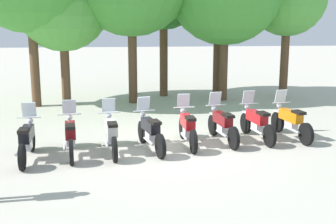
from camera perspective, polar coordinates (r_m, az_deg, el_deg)
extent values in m
plane|color=#BCB7A8|center=(12.56, 0.21, -4.50)|extent=(80.00, 80.00, 0.00)
cylinder|color=black|center=(12.70, -16.80, -3.34)|extent=(0.14, 0.64, 0.64)
cylinder|color=black|center=(11.23, -17.91, -5.44)|extent=(0.14, 0.64, 0.64)
cube|color=silver|center=(12.61, -16.90, -1.85)|extent=(0.14, 0.37, 0.04)
cube|color=black|center=(11.92, -17.39, -2.64)|extent=(0.31, 0.96, 0.30)
cube|color=silver|center=(11.94, -17.35, -3.96)|extent=(0.24, 0.41, 0.24)
cube|color=black|center=(11.49, -17.75, -2.23)|extent=(0.26, 0.45, 0.08)
cylinder|color=silver|center=(12.53, -16.95, -2.06)|extent=(0.06, 0.23, 0.64)
cylinder|color=silver|center=(12.37, -17.10, -0.66)|extent=(0.62, 0.07, 0.04)
sphere|color=silver|center=(12.52, -16.98, -1.06)|extent=(0.17, 0.17, 0.16)
cylinder|color=silver|center=(11.70, -18.32, -4.66)|extent=(0.11, 0.70, 0.07)
cube|color=silver|center=(12.39, -17.12, 0.30)|extent=(0.37, 0.15, 0.39)
cylinder|color=black|center=(12.81, -12.19, -2.96)|extent=(0.18, 0.65, 0.64)
cylinder|color=black|center=(11.31, -12.08, -4.97)|extent=(0.18, 0.65, 0.64)
cube|color=silver|center=(12.72, -12.26, -1.48)|extent=(0.17, 0.37, 0.04)
cube|color=maroon|center=(12.02, -12.22, -2.23)|extent=(0.38, 0.98, 0.30)
cube|color=silver|center=(12.04, -12.16, -3.54)|extent=(0.27, 0.43, 0.24)
cube|color=black|center=(11.58, -12.23, -1.80)|extent=(0.30, 0.47, 0.08)
cylinder|color=silver|center=(12.64, -12.25, -1.68)|extent=(0.08, 0.23, 0.64)
cylinder|color=silver|center=(12.48, -12.31, -0.29)|extent=(0.62, 0.12, 0.04)
sphere|color=silver|center=(12.63, -12.30, -0.69)|extent=(0.18, 0.18, 0.16)
cylinder|color=silver|center=(11.77, -12.90, -4.24)|extent=(0.16, 0.70, 0.07)
cube|color=silver|center=(12.50, -12.36, 0.67)|extent=(0.37, 0.18, 0.39)
cylinder|color=black|center=(12.85, -7.44, -2.73)|extent=(0.18, 0.65, 0.64)
cylinder|color=black|center=(11.36, -6.74, -4.70)|extent=(0.18, 0.65, 0.64)
cube|color=silver|center=(12.77, -7.48, -1.26)|extent=(0.16, 0.37, 0.04)
cube|color=silver|center=(12.06, -7.18, -1.99)|extent=(0.38, 0.98, 0.30)
cube|color=silver|center=(12.08, -7.12, -3.29)|extent=(0.27, 0.42, 0.24)
cube|color=black|center=(11.63, -7.02, -1.56)|extent=(0.29, 0.47, 0.08)
cylinder|color=silver|center=(12.69, -7.44, -1.46)|extent=(0.08, 0.23, 0.64)
cylinder|color=silver|center=(12.52, -7.45, -0.06)|extent=(0.62, 0.11, 0.04)
sphere|color=silver|center=(12.68, -7.48, -0.47)|extent=(0.18, 0.18, 0.16)
cylinder|color=silver|center=(11.80, -7.75, -3.99)|extent=(0.16, 0.70, 0.07)
cube|color=silver|center=(12.54, -7.50, 0.89)|extent=(0.37, 0.18, 0.39)
cylinder|color=black|center=(12.97, -3.22, -2.50)|extent=(0.26, 0.64, 0.64)
cylinder|color=black|center=(11.55, -0.97, -4.34)|extent=(0.26, 0.64, 0.64)
cube|color=silver|center=(12.89, -3.24, -1.04)|extent=(0.21, 0.38, 0.04)
cube|color=black|center=(12.21, -2.25, -1.73)|extent=(0.50, 0.98, 0.30)
cube|color=silver|center=(12.24, -2.17, -3.01)|extent=(0.32, 0.44, 0.24)
cube|color=black|center=(11.80, -1.66, -1.27)|extent=(0.35, 0.49, 0.08)
cylinder|color=silver|center=(12.81, -3.12, -1.24)|extent=(0.11, 0.23, 0.64)
cylinder|color=silver|center=(12.65, -3.02, 0.15)|extent=(0.61, 0.19, 0.04)
sphere|color=silver|center=(12.80, -3.18, -0.26)|extent=(0.20, 0.20, 0.16)
cylinder|color=silver|center=(11.93, -2.45, -3.71)|extent=(0.25, 0.69, 0.07)
cube|color=silver|center=(12.67, -3.11, 1.09)|extent=(0.38, 0.22, 0.39)
cylinder|color=black|center=(13.43, 1.84, -1.98)|extent=(0.14, 0.65, 0.64)
cylinder|color=black|center=(11.96, 3.24, -3.77)|extent=(0.14, 0.65, 0.64)
cube|color=silver|center=(13.35, 1.85, -0.56)|extent=(0.14, 0.37, 0.04)
cube|color=red|center=(12.66, 2.47, -1.23)|extent=(0.32, 0.97, 0.30)
cube|color=silver|center=(12.67, 2.50, -2.47)|extent=(0.25, 0.41, 0.24)
cube|color=black|center=(12.23, 2.85, -0.80)|extent=(0.27, 0.46, 0.08)
cylinder|color=silver|center=(13.27, 1.92, -0.75)|extent=(0.07, 0.23, 0.64)
cylinder|color=silver|center=(13.11, 2.01, 0.59)|extent=(0.62, 0.08, 0.04)
sphere|color=silver|center=(13.26, 1.90, 0.19)|extent=(0.17, 0.17, 0.16)
cylinder|color=silver|center=(12.38, 2.05, -3.12)|extent=(0.12, 0.70, 0.07)
cube|color=silver|center=(13.13, 1.97, 1.49)|extent=(0.37, 0.16, 0.39)
cylinder|color=black|center=(13.80, 5.71, -1.64)|extent=(0.21, 0.65, 0.64)
cylinder|color=black|center=(12.42, 8.27, -3.28)|extent=(0.21, 0.65, 0.64)
cube|color=silver|center=(13.73, 5.74, -0.26)|extent=(0.18, 0.38, 0.04)
cube|color=maroon|center=(13.07, 6.88, -0.88)|extent=(0.42, 0.98, 0.30)
cube|color=silver|center=(13.09, 6.93, -2.08)|extent=(0.29, 0.43, 0.24)
cube|color=black|center=(12.67, 7.58, -0.44)|extent=(0.31, 0.48, 0.08)
cylinder|color=silver|center=(13.65, 5.87, -0.44)|extent=(0.09, 0.23, 0.64)
cylinder|color=silver|center=(13.50, 6.04, 0.86)|extent=(0.62, 0.15, 0.04)
sphere|color=silver|center=(13.64, 5.83, 0.47)|extent=(0.19, 0.19, 0.16)
cylinder|color=silver|center=(12.77, 6.76, -2.71)|extent=(0.19, 0.70, 0.07)
cube|color=silver|center=(13.52, 5.96, 1.74)|extent=(0.38, 0.19, 0.39)
cylinder|color=black|center=(14.18, 9.78, -1.39)|extent=(0.21, 0.65, 0.64)
cylinder|color=black|center=(12.84, 12.68, -2.95)|extent=(0.21, 0.65, 0.64)
cube|color=silver|center=(14.10, 9.83, -0.05)|extent=(0.18, 0.38, 0.04)
cube|color=red|center=(13.46, 11.13, -0.64)|extent=(0.42, 0.98, 0.30)
cube|color=silver|center=(13.48, 11.17, -1.80)|extent=(0.29, 0.43, 0.24)
cube|color=black|center=(13.08, 11.93, -0.20)|extent=(0.31, 0.48, 0.08)
cylinder|color=silver|center=(14.03, 9.98, -0.22)|extent=(0.09, 0.23, 0.64)
cylinder|color=silver|center=(13.88, 10.19, 1.05)|extent=(0.62, 0.14, 0.04)
sphere|color=silver|center=(14.02, 9.94, 0.67)|extent=(0.19, 0.19, 0.16)
cylinder|color=silver|center=(13.17, 11.11, -2.40)|extent=(0.19, 0.70, 0.07)
cube|color=silver|center=(13.90, 10.11, 1.91)|extent=(0.38, 0.19, 0.39)
cylinder|color=black|center=(14.54, 13.63, -1.22)|extent=(0.23, 0.65, 0.64)
cylinder|color=black|center=(13.27, 17.00, -2.69)|extent=(0.23, 0.65, 0.64)
cube|color=silver|center=(14.47, 13.70, 0.09)|extent=(0.19, 0.38, 0.04)
cube|color=orange|center=(13.86, 15.21, -0.47)|extent=(0.45, 0.98, 0.30)
cube|color=silver|center=(13.88, 15.26, -1.60)|extent=(0.30, 0.44, 0.24)
cube|color=black|center=(13.50, 16.15, -0.04)|extent=(0.32, 0.48, 0.08)
cylinder|color=silver|center=(14.40, 13.87, -0.08)|extent=(0.10, 0.23, 0.64)
cylinder|color=silver|center=(14.26, 14.13, 1.16)|extent=(0.61, 0.16, 0.04)
sphere|color=silver|center=(14.39, 13.84, 0.79)|extent=(0.19, 0.19, 0.16)
cylinder|color=silver|center=(13.57, 15.34, -2.18)|extent=(0.21, 0.70, 0.07)
cube|color=silver|center=(14.27, 14.04, 2.00)|extent=(0.38, 0.20, 0.39)
cylinder|color=brown|center=(18.64, -16.51, 6.28)|extent=(0.36, 0.36, 3.69)
cylinder|color=brown|center=(18.96, -12.81, 5.07)|extent=(0.36, 0.36, 2.71)
sphere|color=#4C9E3D|center=(18.84, -13.20, 13.18)|extent=(3.78, 3.78, 3.78)
cylinder|color=brown|center=(18.73, -4.48, 6.43)|extent=(0.36, 0.36, 3.47)
cylinder|color=brown|center=(20.31, -0.55, 6.91)|extent=(0.36, 0.36, 3.47)
cylinder|color=brown|center=(19.44, 7.01, 5.98)|extent=(0.36, 0.36, 3.07)
cylinder|color=brown|center=(19.98, 6.22, 6.19)|extent=(0.36, 0.36, 3.08)
cylinder|color=brown|center=(20.52, 14.45, 6.17)|extent=(0.36, 0.36, 3.18)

